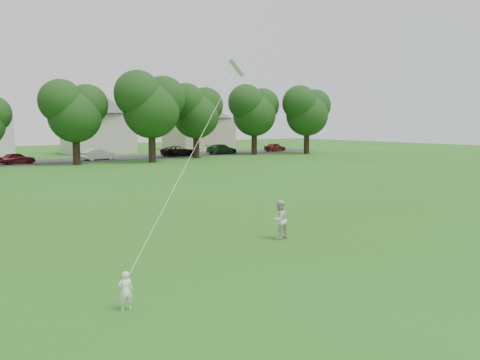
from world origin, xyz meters
TOP-DOWN VIEW (x-y plane):
  - ground at (0.00, 0.00)m, footprint 160.00×160.00m
  - toddler at (-3.13, -0.69)m, footprint 0.37×0.28m
  - older_boy at (3.97, 2.04)m, footprint 0.79×0.67m
  - kite at (0.87, 2.57)m, footprint 4.42×3.77m
  - tree_row at (3.16, 36.09)m, footprint 80.29×8.71m
  - parked_cars at (6.19, 41.00)m, footprint 72.44×2.54m

SIDE VIEW (x-z plane):
  - ground at x=0.00m, z-range 0.00..0.00m
  - toddler at x=-3.13m, z-range 0.00..0.90m
  - parked_cars at x=6.19m, z-range -0.02..1.26m
  - older_boy at x=3.97m, z-range 0.00..1.43m
  - kite at x=0.87m, z-range -2.36..9.49m
  - tree_row at x=3.16m, z-range 0.70..11.55m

